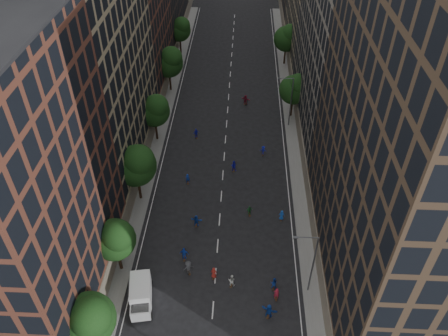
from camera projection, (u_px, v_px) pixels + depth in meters
The scene contains 34 objects.
ground at pixel (225, 141), 71.34m from camera, with size 240.00×240.00×0.00m, color black.
sidewalk_left at pixel (160, 114), 77.45m from camera, with size 4.00×105.00×0.15m, color slate.
sidewalk_right at pixel (295, 117), 76.60m from camera, with size 4.00×105.00×0.15m, color slate.
bldg_left_a at pixel (6, 192), 40.18m from camera, with size 14.00×22.00×30.00m, color #572E21.
bldg_left_b at pixel (80, 56), 57.25m from camera, with size 14.00×26.00×34.00m, color #958462.
bldg_left_c at pixel (122, 13), 76.77m from camera, with size 14.00×20.00×28.00m, color #572E21.
bldg_right_a at pixel (421, 151), 39.96m from camera, with size 14.00×30.00×36.00m, color #413123.
bldg_right_b at pixel (358, 37), 63.11m from camera, with size 14.00×28.00×33.00m, color #686156.
tree_left_0 at pixel (89, 319), 40.25m from camera, with size 5.20×5.20×8.83m.
tree_left_1 at pixel (115, 239), 48.16m from camera, with size 4.80×4.80×8.21m.
tree_left_2 at pixel (136, 164), 56.80m from camera, with size 5.60×5.60×9.45m.
tree_left_3 at pixel (155, 110), 67.87m from camera, with size 5.00×5.00×8.58m.
tree_left_4 at pixel (169, 61), 79.92m from camera, with size 5.40×5.40×9.08m.
tree_left_5 at pixel (180, 29), 92.44m from camera, with size 4.80×4.80×8.33m.
tree_right_a at pixel (295, 88), 73.32m from camera, with size 5.00×5.00×8.39m.
tree_right_b at pixel (288, 37), 88.40m from camera, with size 5.20×5.20×8.83m.
streetlamp_near at pixel (311, 262), 46.23m from camera, with size 2.64×0.22×9.06m.
streetlamp_far at pixel (290, 99), 71.47m from camera, with size 2.64×0.22×9.06m.
cargo_van at pixel (141, 295), 47.48m from camera, with size 3.12×5.28×2.65m.
skater_2 at pixel (274, 283), 49.31m from camera, with size 0.79×0.62×1.62m, color #123699.
skater_4 at pixel (184, 254), 52.32m from camera, with size 1.12×0.47×1.91m, color #163EB9.
skater_5 at pixel (269, 311), 46.46m from camera, with size 1.75×0.56×1.89m, color #123896.
skater_6 at pixel (214, 273), 50.43m from camera, with size 0.76×0.49×1.55m, color #AE241D.
skater_7 at pixel (276, 294), 48.19m from camera, with size 0.64×0.42×1.76m, color #A71B32.
skater_8 at pixel (232, 281), 49.54m from camera, with size 0.83×0.64×1.70m, color silver.
skater_9 at pixel (189, 268), 50.77m from camera, with size 1.25×0.72×1.93m, color #3A3B3F.
skater_10 at pixel (250, 211), 58.15m from camera, with size 0.89×0.37×1.52m, color #1C5F29.
skater_11 at pixel (196, 221), 56.61m from camera, with size 1.56×0.50×1.68m, color #153EAB.
skater_12 at pixel (282, 215), 57.49m from camera, with size 0.74×0.48×1.51m, color #1549AD.
skater_13 at pixel (188, 179), 62.98m from camera, with size 0.60×0.39×1.64m, color #163CBA.
skater_14 at pixel (234, 166), 65.06m from camera, with size 0.86×0.67×1.78m, color #1517AE.
skater_15 at pixel (263, 151), 68.16m from camera, with size 0.99×0.57×1.53m, color #141DAA.
skater_16 at pixel (196, 133), 71.58m from camera, with size 0.97×0.41×1.66m, color #161AB4.
skater_17 at pixel (245, 100), 79.46m from camera, with size 1.68×0.54×1.82m, color maroon.
Camera 1 is at (2.44, -17.40, 42.52)m, focal length 35.00 mm.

